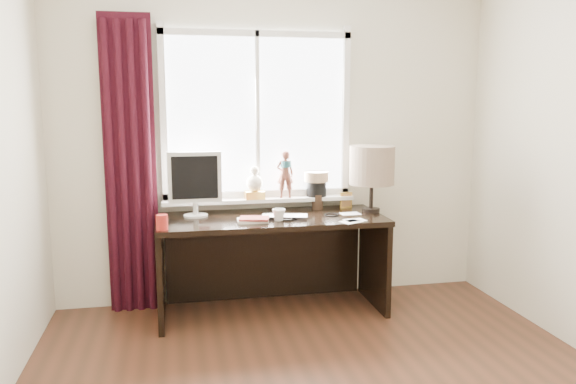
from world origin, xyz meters
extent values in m
cube|color=beige|center=(0.00, 2.00, 1.30)|extent=(3.50, 0.00, 2.60)
imported|color=silver|center=(-0.01, 1.55, 0.76)|extent=(0.38, 0.29, 0.03)
imported|color=white|center=(-0.07, 1.48, 0.80)|extent=(0.13, 0.13, 0.09)
cylinder|color=#A8211A|center=(-0.90, 1.36, 0.80)|extent=(0.08, 0.08, 0.10)
cube|color=white|center=(-0.15, 1.99, 1.50)|extent=(1.40, 0.02, 1.30)
cube|color=silver|center=(-0.15, 1.96, 0.88)|extent=(1.50, 0.05, 0.05)
cube|color=silver|center=(-0.15, 1.96, 2.12)|extent=(1.50, 0.05, 0.05)
cube|color=silver|center=(-0.88, 1.96, 1.50)|extent=(0.05, 0.05, 1.40)
cube|color=silver|center=(0.57, 1.96, 1.50)|extent=(0.05, 0.05, 1.40)
cube|color=silver|center=(-0.15, 1.96, 1.50)|extent=(0.03, 0.05, 1.30)
cube|color=silver|center=(-0.15, 1.91, 0.83)|extent=(1.52, 0.18, 0.03)
cylinder|color=#400405|center=(-0.61, 1.89, 0.97)|extent=(0.13, 0.13, 0.23)
cube|color=gold|center=(-0.19, 1.88, 0.88)|extent=(0.15, 0.12, 0.06)
sphere|color=beige|center=(-0.19, 1.88, 0.97)|extent=(0.13, 0.13, 0.13)
sphere|color=beige|center=(-0.19, 1.88, 1.07)|extent=(0.07, 0.07, 0.07)
imported|color=brown|center=(0.06, 1.88, 1.04)|extent=(0.14, 0.10, 0.38)
cylinder|color=#1E4C51|center=(0.06, 1.87, 1.12)|extent=(0.09, 0.09, 0.05)
cylinder|color=black|center=(0.32, 1.89, 0.91)|extent=(0.16, 0.16, 0.12)
cylinder|color=#8C6B4C|center=(0.32, 1.89, 1.01)|extent=(0.20, 0.20, 0.08)
cube|color=black|center=(-1.13, 1.92, 1.12)|extent=(0.38, 0.05, 2.25)
cylinder|color=black|center=(-1.27, 1.89, 1.10)|extent=(0.06, 0.06, 2.20)
cylinder|color=black|center=(-1.18, 1.89, 1.10)|extent=(0.06, 0.06, 2.20)
cylinder|color=black|center=(-1.09, 1.89, 1.10)|extent=(0.06, 0.06, 2.20)
cylinder|color=black|center=(-1.00, 1.89, 1.10)|extent=(0.06, 0.06, 2.20)
cube|color=black|center=(-0.10, 1.63, 0.73)|extent=(1.70, 0.70, 0.04)
cube|color=black|center=(-0.93, 1.63, 0.35)|extent=(0.04, 0.64, 0.71)
cube|color=black|center=(0.73, 1.63, 0.35)|extent=(0.04, 0.64, 0.71)
cube|color=black|center=(-0.10, 1.97, 0.35)|extent=(1.60, 0.03, 0.71)
cylinder|color=beige|center=(-0.66, 1.76, 0.76)|extent=(0.18, 0.18, 0.01)
cylinder|color=beige|center=(-0.66, 1.76, 0.81)|extent=(0.04, 0.04, 0.10)
cube|color=beige|center=(-0.66, 1.76, 1.05)|extent=(0.40, 0.04, 0.38)
cube|color=black|center=(-0.66, 1.74, 1.05)|extent=(0.34, 0.01, 0.32)
cube|color=beige|center=(-0.26, 1.49, 0.76)|extent=(0.23, 0.17, 0.02)
cube|color=maroon|center=(-0.25, 1.48, 0.78)|extent=(0.24, 0.19, 0.01)
cylinder|color=black|center=(0.32, 1.85, 0.81)|extent=(0.09, 0.09, 0.12)
cylinder|color=black|center=(0.30, 1.86, 0.86)|extent=(0.01, 0.01, 0.22)
cylinder|color=black|center=(0.33, 1.85, 0.84)|extent=(0.01, 0.01, 0.19)
cylinder|color=black|center=(0.32, 1.87, 0.88)|extent=(0.01, 0.01, 0.25)
cylinder|color=black|center=(0.33, 1.87, 0.83)|extent=(0.01, 0.01, 0.17)
cube|color=gold|center=(0.56, 1.85, 0.81)|extent=(0.10, 0.02, 0.13)
cube|color=#996633|center=(0.56, 1.84, 0.81)|extent=(0.08, 0.01, 0.10)
cylinder|color=black|center=(0.70, 1.66, 0.77)|extent=(0.14, 0.14, 0.03)
cylinder|color=black|center=(0.70, 1.66, 0.89)|extent=(0.03, 0.03, 0.22)
cylinder|color=tan|center=(0.70, 1.66, 1.12)|extent=(0.35, 0.35, 0.30)
cube|color=white|center=(0.48, 1.38, 0.75)|extent=(0.17, 0.14, 0.00)
cube|color=white|center=(0.52, 1.62, 0.75)|extent=(0.15, 0.12, 0.00)
cube|color=white|center=(0.43, 1.34, 0.75)|extent=(0.18, 0.16, 0.00)
torus|color=black|center=(0.01, 1.53, 0.75)|extent=(0.17, 0.17, 0.01)
torus|color=black|center=(0.36, 1.59, 0.75)|extent=(0.13, 0.13, 0.01)
torus|color=black|center=(0.00, 1.66, 0.75)|extent=(0.13, 0.13, 0.01)
camera|label=1|loc=(-0.81, -2.45, 1.63)|focal=35.00mm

